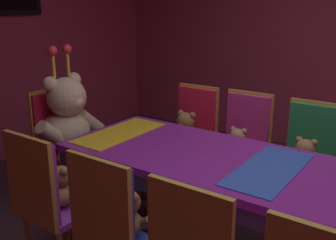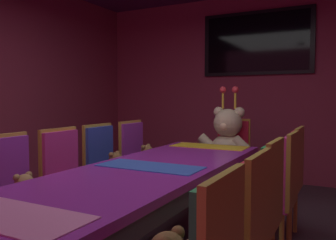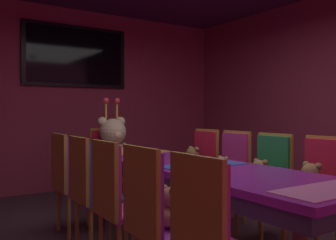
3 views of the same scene
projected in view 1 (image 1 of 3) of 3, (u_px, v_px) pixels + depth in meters
banquet_table at (268, 182)px, 2.38m from camera, size 0.90×2.82×0.75m
chair_left_3 at (111, 223)px, 2.04m from camera, size 0.42×0.41×0.98m
teddy_left_3 at (129, 215)px, 2.16m from camera, size 0.22×0.29×0.27m
chair_left_4 at (43, 194)px, 2.36m from camera, size 0.42×0.41×0.98m
teddy_left_4 at (62, 188)px, 2.48m from camera, size 0.23×0.29×0.27m
chair_right_2 at (310, 152)px, 3.02m from camera, size 0.42×0.41×0.98m
teddy_right_2 at (304, 160)px, 2.91m from camera, size 0.24×0.31×0.29m
chair_right_3 at (244, 138)px, 3.35m from camera, size 0.42×0.41×0.98m
teddy_right_3 at (237, 145)px, 3.24m from camera, size 0.21×0.28×0.26m
chair_right_4 at (194, 128)px, 3.61m from camera, size 0.42×0.41×0.98m
teddy_right_4 at (185, 132)px, 3.49m from camera, size 0.27×0.35×0.33m
throne_chair at (57, 133)px, 3.48m from camera, size 0.41×0.42×0.98m
king_teddy_bear at (69, 119)px, 3.34m from camera, size 0.71×0.55×0.91m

